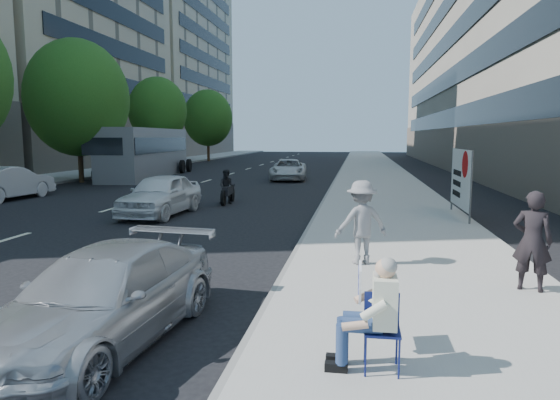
% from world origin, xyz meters
% --- Properties ---
extents(ground, '(160.00, 160.00, 0.00)m').
position_xyz_m(ground, '(0.00, 0.00, 0.00)').
color(ground, black).
rests_on(ground, ground).
extents(near_sidewalk, '(5.00, 120.00, 0.15)m').
position_xyz_m(near_sidewalk, '(4.00, 20.00, 0.07)').
color(near_sidewalk, '#ADABA2').
rests_on(near_sidewalk, ground).
extents(far_sidewalk, '(4.50, 120.00, 0.15)m').
position_xyz_m(far_sidewalk, '(-16.75, 20.00, 0.07)').
color(far_sidewalk, '#ADABA2').
rests_on(far_sidewalk, ground).
extents(far_bldg_north, '(22.00, 28.00, 28.00)m').
position_xyz_m(far_bldg_north, '(-30.00, 62.00, 14.00)').
color(far_bldg_north, tan).
rests_on(far_bldg_north, ground).
extents(near_building, '(14.00, 70.00, 20.00)m').
position_xyz_m(near_building, '(17.00, 32.00, 10.00)').
color(near_building, gray).
rests_on(near_building, ground).
extents(tree_far_c, '(6.00, 6.00, 8.47)m').
position_xyz_m(tree_far_c, '(-13.70, 18.00, 5.02)').
color(tree_far_c, '#382616').
rests_on(tree_far_c, ground).
extents(tree_far_d, '(4.80, 4.80, 7.65)m').
position_xyz_m(tree_far_d, '(-13.70, 30.00, 4.89)').
color(tree_far_d, '#382616').
rests_on(tree_far_d, ground).
extents(tree_far_e, '(5.40, 5.40, 7.89)m').
position_xyz_m(tree_far_e, '(-13.70, 44.00, 4.78)').
color(tree_far_e, '#382616').
rests_on(tree_far_e, ground).
extents(seated_protester, '(0.83, 1.11, 1.31)m').
position_xyz_m(seated_protester, '(3.04, -4.36, 0.87)').
color(seated_protester, navy).
rests_on(seated_protester, near_sidewalk).
extents(jogger, '(1.27, 0.99, 1.73)m').
position_xyz_m(jogger, '(2.94, 0.40, 1.02)').
color(jogger, slate).
rests_on(jogger, near_sidewalk).
extents(pedestrian_woman, '(0.74, 0.61, 1.72)m').
position_xyz_m(pedestrian_woman, '(5.80, -0.98, 1.01)').
color(pedestrian_woman, black).
rests_on(pedestrian_woman, near_sidewalk).
extents(protest_banner, '(0.08, 3.06, 2.20)m').
position_xyz_m(protest_banner, '(6.18, 7.18, 1.40)').
color(protest_banner, '#4C4C4C').
rests_on(protest_banner, near_sidewalk).
extents(parked_sedan, '(2.20, 4.50, 1.26)m').
position_xyz_m(parked_sedan, '(-0.49, -3.84, 0.63)').
color(parked_sedan, '#A2A4A9').
rests_on(parked_sedan, ground).
extents(white_sedan_near, '(1.94, 4.39, 1.47)m').
position_xyz_m(white_sedan_near, '(-4.03, 6.77, 0.73)').
color(white_sedan_near, white).
rests_on(white_sedan_near, ground).
extents(white_sedan_mid, '(1.85, 4.57, 1.48)m').
position_xyz_m(white_sedan_mid, '(-12.36, 9.79, 0.74)').
color(white_sedan_mid, '#BEBEBE').
rests_on(white_sedan_mid, ground).
extents(white_sedan_far, '(2.56, 4.89, 1.32)m').
position_xyz_m(white_sedan_far, '(-1.54, 21.64, 0.66)').
color(white_sedan_far, silver).
rests_on(white_sedan_far, ground).
extents(motorcycle, '(0.73, 2.05, 1.42)m').
position_xyz_m(motorcycle, '(-2.47, 10.01, 0.64)').
color(motorcycle, black).
rests_on(motorcycle, ground).
extents(bus, '(3.70, 12.26, 3.30)m').
position_xyz_m(bus, '(-11.54, 22.67, 1.64)').
color(bus, slate).
rests_on(bus, ground).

